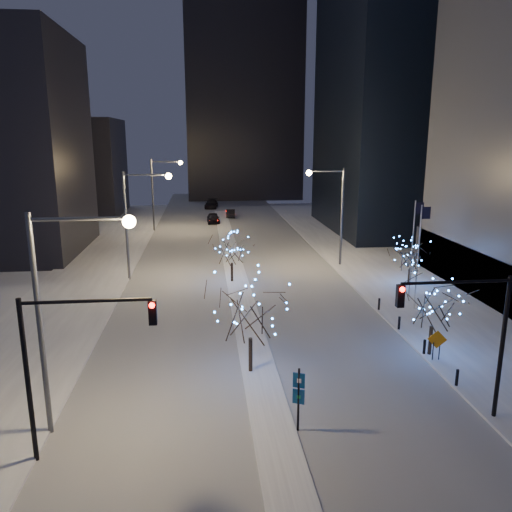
{
  "coord_description": "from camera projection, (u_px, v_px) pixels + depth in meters",
  "views": [
    {
      "loc": [
        -2.89,
        -18.88,
        12.95
      ],
      "look_at": [
        0.59,
        14.32,
        5.0
      ],
      "focal_mm": 35.0,
      "sensor_mm": 36.0,
      "label": 1
    }
  ],
  "objects": [
    {
      "name": "ground",
      "position": [
        277.0,
        445.0,
        21.56
      ],
      "size": [
        160.0,
        160.0,
        0.0
      ],
      "primitive_type": "plane",
      "color": "silver",
      "rests_on": "ground"
    },
    {
      "name": "road",
      "position": [
        231.0,
        257.0,
        55.42
      ],
      "size": [
        20.0,
        130.0,
        0.02
      ],
      "primitive_type": "cube",
      "color": "#9FA3AD",
      "rests_on": "ground"
    },
    {
      "name": "median",
      "position": [
        234.0,
        268.0,
        50.57
      ],
      "size": [
        2.0,
        80.0,
        0.15
      ],
      "primitive_type": "cube",
      "color": "white",
      "rests_on": "ground"
    },
    {
      "name": "east_sidewalk",
      "position": [
        417.0,
        293.0,
        42.42
      ],
      "size": [
        10.0,
        90.0,
        0.15
      ],
      "primitive_type": "cube",
      "color": "white",
      "rests_on": "ground"
    },
    {
      "name": "west_sidewalk",
      "position": [
        65.0,
        304.0,
        39.47
      ],
      "size": [
        8.0,
        90.0,
        0.15
      ],
      "primitive_type": "cube",
      "color": "white",
      "rests_on": "ground"
    },
    {
      "name": "filler_west_far",
      "position": [
        67.0,
        167.0,
        84.79
      ],
      "size": [
        18.0,
        16.0,
        16.0
      ],
      "primitive_type": "cube",
      "color": "black",
      "rests_on": "ground"
    },
    {
      "name": "horizon_block",
      "position": [
        243.0,
        99.0,
        106.31
      ],
      "size": [
        24.0,
        14.0,
        42.0
      ],
      "primitive_type": "cube",
      "color": "black",
      "rests_on": "ground"
    },
    {
      "name": "street_lamp_w_near",
      "position": [
        63.0,
        294.0,
        21.08
      ],
      "size": [
        4.4,
        0.56,
        10.0
      ],
      "color": "#595E66",
      "rests_on": "ground"
    },
    {
      "name": "street_lamp_w_mid",
      "position": [
        137.0,
        210.0,
        45.27
      ],
      "size": [
        4.4,
        0.56,
        10.0
      ],
      "color": "#595E66",
      "rests_on": "ground"
    },
    {
      "name": "street_lamp_w_far",
      "position": [
        160.0,
        185.0,
        69.45
      ],
      "size": [
        4.4,
        0.56,
        10.0
      ],
      "color": "#595E66",
      "rests_on": "ground"
    },
    {
      "name": "street_lamp_east",
      "position": [
        333.0,
        204.0,
        50.11
      ],
      "size": [
        3.9,
        0.56,
        10.0
      ],
      "color": "#595E66",
      "rests_on": "ground"
    },
    {
      "name": "traffic_signal_west",
      "position": [
        66.0,
        351.0,
        19.6
      ],
      "size": [
        5.26,
        0.43,
        7.0
      ],
      "color": "black",
      "rests_on": "ground"
    },
    {
      "name": "traffic_signal_east",
      "position": [
        472.0,
        325.0,
        22.33
      ],
      "size": [
        5.26,
        0.43,
        7.0
      ],
      "color": "black",
      "rests_on": "ground"
    },
    {
      "name": "flagpoles",
      "position": [
        416.0,
        246.0,
        38.49
      ],
      "size": [
        1.35,
        2.6,
        8.0
      ],
      "color": "silver",
      "rests_on": "east_sidewalk"
    },
    {
      "name": "bollards",
      "position": [
        411.0,
        334.0,
        32.13
      ],
      "size": [
        0.16,
        12.16,
        0.9
      ],
      "color": "black",
      "rests_on": "east_sidewalk"
    },
    {
      "name": "car_near",
      "position": [
        213.0,
        218.0,
        77.17
      ],
      "size": [
        2.0,
        4.65,
        1.56
      ],
      "primitive_type": "imported",
      "rotation": [
        0.0,
        0.0,
        0.03
      ],
      "color": "black",
      "rests_on": "ground"
    },
    {
      "name": "car_mid",
      "position": [
        231.0,
        213.0,
        82.96
      ],
      "size": [
        1.7,
        4.15,
        1.34
      ],
      "primitive_type": "imported",
      "rotation": [
        0.0,
        0.0,
        3.07
      ],
      "color": "black",
      "rests_on": "ground"
    },
    {
      "name": "car_far",
      "position": [
        211.0,
        204.0,
        93.6
      ],
      "size": [
        2.79,
        5.59,
        1.56
      ],
      "primitive_type": "imported",
      "rotation": [
        0.0,
        0.0,
        -0.12
      ],
      "color": "black",
      "rests_on": "ground"
    },
    {
      "name": "holiday_tree_median_near",
      "position": [
        250.0,
        308.0,
        27.23
      ],
      "size": [
        6.13,
        6.13,
        5.86
      ],
      "color": "black",
      "rests_on": "median"
    },
    {
      "name": "holiday_tree_median_far",
      "position": [
        232.0,
        249.0,
        44.94
      ],
      "size": [
        3.66,
        3.66,
        4.53
      ],
      "color": "black",
      "rests_on": "median"
    },
    {
      "name": "holiday_tree_plaza_near",
      "position": [
        433.0,
        303.0,
        29.51
      ],
      "size": [
        3.85,
        3.85,
        4.96
      ],
      "color": "black",
      "rests_on": "east_sidewalk"
    },
    {
      "name": "holiday_tree_plaza_far",
      "position": [
        411.0,
        255.0,
        44.34
      ],
      "size": [
        4.28,
        4.28,
        4.12
      ],
      "color": "black",
      "rests_on": "east_sidewalk"
    },
    {
      "name": "wayfinding_sign",
      "position": [
        299.0,
        393.0,
        22.19
      ],
      "size": [
        0.52,
        0.28,
        3.05
      ],
      "rotation": [
        0.0,
        0.0,
        -0.41
      ],
      "color": "black",
      "rests_on": "ground"
    },
    {
      "name": "construction_sign",
      "position": [
        437.0,
        342.0,
        29.21
      ],
      "size": [
        1.1,
        0.31,
        1.85
      ],
      "rotation": [
        0.0,
        0.0,
        -0.25
      ],
      "color": "black",
      "rests_on": "east_sidewalk"
    }
  ]
}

